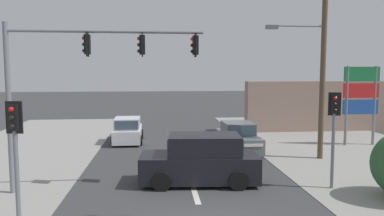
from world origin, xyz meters
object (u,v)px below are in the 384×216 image
object	(u,v)px
pedestal_signal_left_kerb	(15,145)
sedan_oncoming_near	(238,138)
pedestal_signal_right_kerb	(334,124)
utility_pole_midground_right	(320,60)
traffic_signal_mast	(78,70)
suv_receding_far	(201,161)
hatchback_kerbside_parked	(128,131)
shopping_plaza_sign	(361,94)

from	to	relation	value
pedestal_signal_left_kerb	sedan_oncoming_near	distance (m)	12.77
sedan_oncoming_near	pedestal_signal_right_kerb	bearing A→B (deg)	-73.46
utility_pole_midground_right	traffic_signal_mast	size ratio (longest dim) A/B	1.30
pedestal_signal_right_kerb	traffic_signal_mast	bearing A→B (deg)	176.21
pedestal_signal_left_kerb	suv_receding_far	distance (m)	6.90
pedestal_signal_right_kerb	hatchback_kerbside_parked	size ratio (longest dim) A/B	0.97
traffic_signal_mast	hatchback_kerbside_parked	size ratio (longest dim) A/B	1.88
hatchback_kerbside_parked	utility_pole_midground_right	bearing A→B (deg)	-28.49
utility_pole_midground_right	suv_receding_far	distance (m)	8.14
traffic_signal_mast	shopping_plaza_sign	xyz separation A→B (m)	(14.49, 7.04, -1.37)
pedestal_signal_right_kerb	sedan_oncoming_near	size ratio (longest dim) A/B	0.83
pedestal_signal_right_kerb	shopping_plaza_sign	world-z (taller)	shopping_plaza_sign
sedan_oncoming_near	pedestal_signal_left_kerb	bearing A→B (deg)	-129.42
traffic_signal_mast	pedestal_signal_right_kerb	size ratio (longest dim) A/B	1.94
pedestal_signal_right_kerb	suv_receding_far	distance (m)	5.10
pedestal_signal_right_kerb	pedestal_signal_left_kerb	size ratio (longest dim) A/B	1.00
suv_receding_far	traffic_signal_mast	bearing A→B (deg)	-173.10
traffic_signal_mast	suv_receding_far	bearing A→B (deg)	6.90
traffic_signal_mast	shopping_plaza_sign	bearing A→B (deg)	25.90
pedestal_signal_left_kerb	suv_receding_far	xyz separation A→B (m)	(5.32, 4.11, -1.53)
suv_receding_far	hatchback_kerbside_parked	size ratio (longest dim) A/B	1.27
traffic_signal_mast	pedestal_signal_left_kerb	world-z (taller)	traffic_signal_mast
pedestal_signal_right_kerb	sedan_oncoming_near	world-z (taller)	pedestal_signal_right_kerb
pedestal_signal_left_kerb	hatchback_kerbside_parked	bearing A→B (deg)	81.62
shopping_plaza_sign	hatchback_kerbside_parked	bearing A→B (deg)	170.76
traffic_signal_mast	pedestal_signal_right_kerb	bearing A→B (deg)	-3.79
traffic_signal_mast	hatchback_kerbside_parked	bearing A→B (deg)	84.02
traffic_signal_mast	utility_pole_midground_right	bearing A→B (deg)	20.65
traffic_signal_mast	sedan_oncoming_near	bearing A→B (deg)	41.05
traffic_signal_mast	pedestal_signal_right_kerb	xyz separation A→B (m)	(9.13, -0.60, -1.94)
shopping_plaza_sign	hatchback_kerbside_parked	xyz separation A→B (m)	(-13.53, 2.20, -2.28)
pedestal_signal_right_kerb	sedan_oncoming_near	distance (m)	7.30
traffic_signal_mast	suv_receding_far	xyz separation A→B (m)	(4.40, 0.53, -3.47)
utility_pole_midground_right	sedan_oncoming_near	xyz separation A→B (m)	(-3.50, 2.19, -4.13)
suv_receding_far	sedan_oncoming_near	world-z (taller)	suv_receding_far
sedan_oncoming_near	utility_pole_midground_right	bearing A→B (deg)	-32.04
pedestal_signal_right_kerb	suv_receding_far	xyz separation A→B (m)	(-4.73, 1.14, -1.53)
utility_pole_midground_right	hatchback_kerbside_parked	bearing A→B (deg)	151.51
utility_pole_midground_right	hatchback_kerbside_parked	distance (m)	11.73
utility_pole_midground_right	suv_receding_far	world-z (taller)	utility_pole_midground_right
utility_pole_midground_right	suv_receding_far	xyz separation A→B (m)	(-6.22, -3.47, -3.95)
utility_pole_midground_right	traffic_signal_mast	world-z (taller)	utility_pole_midground_right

